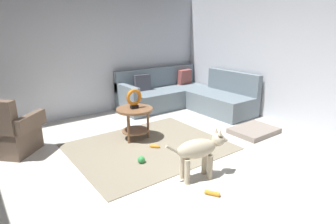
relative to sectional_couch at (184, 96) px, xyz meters
name	(u,v)px	position (x,y,z in m)	size (l,w,h in m)	color
ground_plane	(168,170)	(-1.99, -2.02, -0.34)	(6.00, 6.00, 0.10)	silver
wall_back	(81,51)	(-1.99, 0.92, 1.06)	(6.00, 0.12, 2.70)	silver
wall_right	(297,54)	(0.95, -2.02, 1.06)	(0.12, 6.00, 2.70)	silver
area_rug	(149,147)	(-1.84, -1.32, -0.28)	(2.30, 1.90, 0.01)	gray
sectional_couch	(184,96)	(0.00, 0.00, 0.00)	(2.20, 2.25, 0.88)	slate
armchair	(9,133)	(-3.60, -0.29, 0.03)	(0.99, 0.99, 0.88)	brown
side_table	(135,115)	(-1.83, -0.90, 0.13)	(0.60, 0.60, 0.54)	brown
torus_sculpture	(134,98)	(-1.83, -0.90, 0.42)	(0.28, 0.08, 0.33)	black
dog_bed_mat	(254,131)	(-0.01, -1.94, -0.24)	(0.80, 0.60, 0.09)	gray
dog	(200,150)	(-1.84, -2.47, 0.09)	(0.83, 0.35, 0.63)	beige
dog_toy_ball	(141,160)	(-2.22, -1.71, -0.24)	(0.11, 0.11, 0.11)	green
dog_toy_rope	(212,193)	(-1.98, -2.85, -0.26)	(0.05, 0.05, 0.17)	orange
dog_toy_bone	(155,146)	(-1.78, -1.41, -0.26)	(0.18, 0.06, 0.06)	orange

